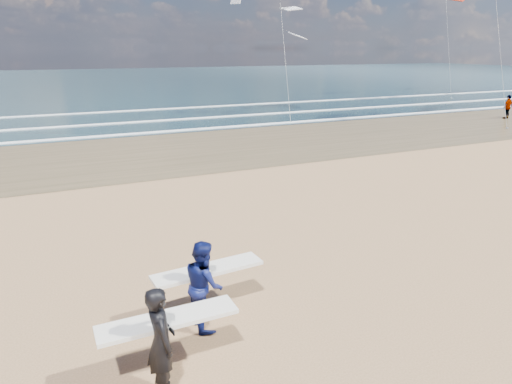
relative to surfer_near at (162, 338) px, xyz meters
name	(u,v)px	position (x,y,z in m)	size (l,w,h in m)	color
wet_sand_strip	(396,128)	(19.94, 17.79, -0.91)	(220.00, 12.00, 0.01)	brown
ocean	(180,80)	(19.94, 71.79, -0.91)	(220.00, 100.00, 0.02)	#182F34
foam_breakers	(316,110)	(19.94, 27.89, -0.86)	(220.00, 11.70, 0.05)	white
surfer_near	(162,338)	(0.00, 0.00, 0.00)	(2.21, 0.96, 1.80)	black
surfer_far	(204,283)	(1.13, 1.43, -0.04)	(2.23, 1.12, 1.73)	#0D154D
beachgoer_1	(508,107)	(30.37, 17.68, -0.03)	(1.03, 0.43, 1.77)	#463D33
kite_0	(497,11)	(27.03, 17.15, 6.58)	(7.10, 4.88, 12.65)	slate
kite_1	(283,34)	(15.25, 25.36, 5.14)	(6.70, 4.84, 10.35)	slate
kite_5	(447,26)	(38.49, 32.32, 6.38)	(4.83, 4.63, 14.01)	slate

